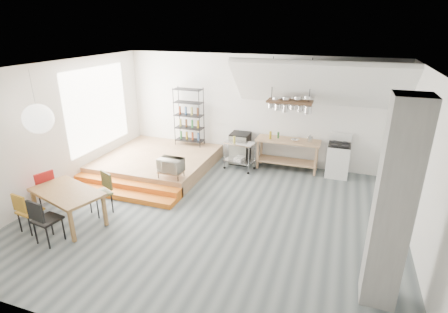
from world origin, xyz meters
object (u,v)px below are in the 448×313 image
at_px(stove, 338,160).
at_px(mini_fridge, 240,148).
at_px(dining_table, 67,194).
at_px(rolling_cart, 240,152).

xyz_separation_m(stove, mini_fridge, (-2.84, 0.04, -0.01)).
height_order(stove, dining_table, stove).
distance_m(stove, rolling_cart, 2.74).
height_order(dining_table, mini_fridge, mini_fridge).
xyz_separation_m(dining_table, rolling_cart, (2.58, 3.98, -0.13)).
xyz_separation_m(dining_table, mini_fridge, (2.44, 4.48, -0.19)).
bearing_deg(stove, rolling_cart, -170.41).
relative_size(stove, mini_fridge, 1.25).
bearing_deg(dining_table, rolling_cart, 74.28).
xyz_separation_m(stove, rolling_cart, (-2.70, -0.46, 0.06)).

